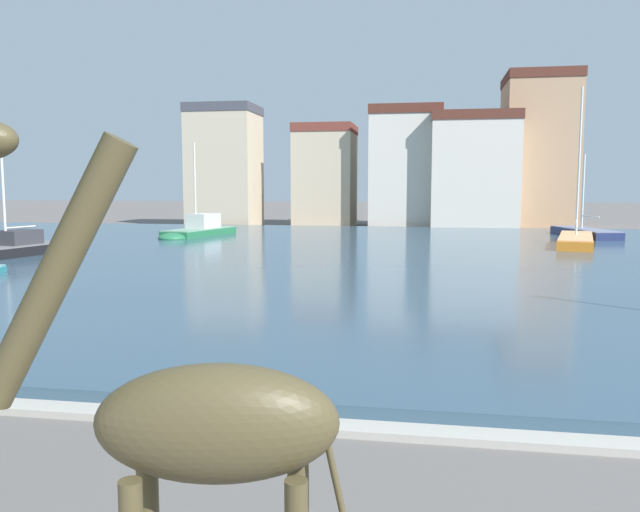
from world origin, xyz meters
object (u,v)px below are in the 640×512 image
object	(u,v)px
sailboat_black	(6,252)
mooring_bollard	(148,408)
sailboat_orange	(576,241)
giraffe_statue	(197,436)
sailboat_green	(196,232)
sailboat_navy	(580,234)

from	to	relation	value
sailboat_black	mooring_bollard	xyz separation A→B (m)	(15.77, -18.39, -0.30)
sailboat_black	sailboat_orange	world-z (taller)	sailboat_orange
sailboat_black	giraffe_statue	bearing A→B (deg)	-51.93
sailboat_black	sailboat_orange	size ratio (longest dim) A/B	0.70
sailboat_green	sailboat_orange	xyz separation A→B (m)	(24.12, -2.02, -0.11)
sailboat_black	sailboat_navy	bearing A→B (deg)	31.24
sailboat_green	sailboat_black	distance (m)	14.49
sailboat_navy	sailboat_orange	bearing A→B (deg)	-104.15
giraffe_statue	sailboat_black	xyz separation A→B (m)	(-18.68, 23.85, -1.61)
sailboat_orange	mooring_bollard	bearing A→B (deg)	-112.80
sailboat_navy	mooring_bollard	bearing A→B (deg)	-111.34
sailboat_green	sailboat_black	bearing A→B (deg)	-107.44
sailboat_orange	mooring_bollard	distance (m)	32.75
giraffe_statue	sailboat_black	bearing A→B (deg)	128.07
sailboat_navy	sailboat_green	bearing A→B (deg)	-170.23
sailboat_orange	sailboat_black	bearing A→B (deg)	-157.48
mooring_bollard	sailboat_green	bearing A→B (deg)	109.54
giraffe_statue	sailboat_orange	distance (m)	37.01
sailboat_black	mooring_bollard	distance (m)	24.23
giraffe_statue	mooring_bollard	xyz separation A→B (m)	(-2.90, 5.46, -1.91)
giraffe_statue	mooring_bollard	size ratio (longest dim) A/B	8.47
giraffe_statue	sailboat_green	distance (m)	40.34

